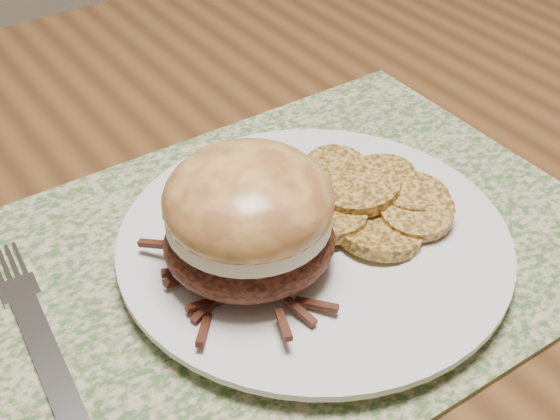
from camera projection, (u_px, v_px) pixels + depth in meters
name	position (u px, v px, depth m)	size (l,w,h in m)	color
placemat	(289.00, 251.00, 0.56)	(0.45, 0.33, 0.00)	#3D5B2E
dinner_plate	(314.00, 245.00, 0.55)	(0.26, 0.26, 0.02)	silver
pork_sandwich	(249.00, 218.00, 0.49)	(0.14, 0.14, 0.09)	black
roasted_potatoes	(366.00, 201.00, 0.56)	(0.13, 0.14, 0.03)	#B78235
fork	(41.00, 342.00, 0.49)	(0.04, 0.21, 0.00)	#B9B9C0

